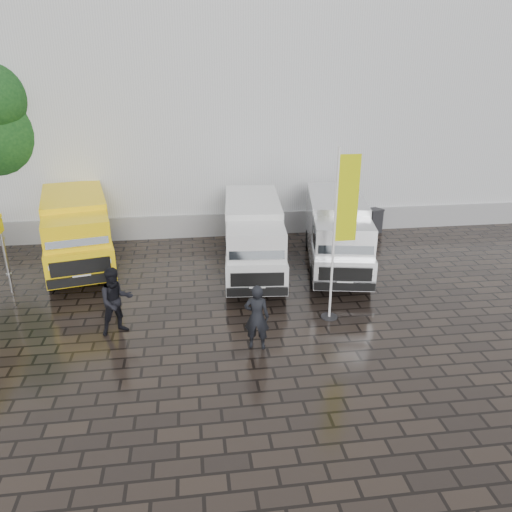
{
  "coord_description": "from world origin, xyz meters",
  "views": [
    {
      "loc": [
        -3.25,
        -12.89,
        7.3
      ],
      "look_at": [
        -1.22,
        2.2,
        1.25
      ],
      "focal_mm": 35.0,
      "sensor_mm": 36.0,
      "label": 1
    }
  ],
  "objects": [
    {
      "name": "van_yellow",
      "position": [
        -7.44,
        5.14,
        1.31
      ],
      "size": [
        3.33,
        6.01,
        2.62
      ],
      "primitive_type": null,
      "rotation": [
        0.0,
        0.0,
        0.21
      ],
      "color": "yellow",
      "rests_on": "ground"
    },
    {
      "name": "flagpole",
      "position": [
        0.91,
        0.03,
        2.87
      ],
      "size": [
        0.88,
        0.5,
        5.12
      ],
      "color": "black",
      "rests_on": "ground"
    },
    {
      "name": "wheelie_bin",
      "position": [
        4.81,
        7.56,
        0.53
      ],
      "size": [
        0.81,
        0.81,
        1.07
      ],
      "primitive_type": "cube",
      "rotation": [
        0.0,
        0.0,
        0.32
      ],
      "color": "black",
      "rests_on": "ground"
    },
    {
      "name": "hall_plinth",
      "position": [
        2.0,
        7.95,
        0.5
      ],
      "size": [
        44.0,
        0.15,
        1.0
      ],
      "primitive_type": "cube",
      "color": "gray",
      "rests_on": "ground"
    },
    {
      "name": "person_tent",
      "position": [
        -5.46,
        -0.01,
        0.99
      ],
      "size": [
        1.18,
        1.07,
        1.98
      ],
      "primitive_type": "imported",
      "rotation": [
        0.0,
        0.0,
        0.41
      ],
      "color": "black",
      "rests_on": "ground"
    },
    {
      "name": "exhibition_hall",
      "position": [
        2.0,
        16.0,
        6.0
      ],
      "size": [
        44.0,
        16.0,
        12.0
      ],
      "primitive_type": "cube",
      "color": "silver",
      "rests_on": "ground"
    },
    {
      "name": "person_front",
      "position": [
        -1.67,
        -1.33,
        0.92
      ],
      "size": [
        0.76,
        0.59,
        1.84
      ],
      "primitive_type": "imported",
      "rotation": [
        0.0,
        0.0,
        2.9
      ],
      "color": "black",
      "rests_on": "ground"
    },
    {
      "name": "van_silver",
      "position": [
        1.98,
        3.84,
        1.28
      ],
      "size": [
        3.02,
        6.17,
        2.56
      ],
      "primitive_type": null,
      "rotation": [
        0.0,
        0.0,
        -0.18
      ],
      "color": "#B8BABD",
      "rests_on": "ground"
    },
    {
      "name": "van_white",
      "position": [
        -1.1,
        3.83,
        1.26
      ],
      "size": [
        2.44,
        5.97,
        2.53
      ],
      "primitive_type": null,
      "rotation": [
        0.0,
        0.0,
        -0.09
      ],
      "color": "silver",
      "rests_on": "ground"
    },
    {
      "name": "ground",
      "position": [
        0.0,
        0.0,
        0.0
      ],
      "size": [
        120.0,
        120.0,
        0.0
      ],
      "primitive_type": "plane",
      "color": "black",
      "rests_on": "ground"
    }
  ]
}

